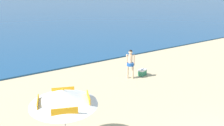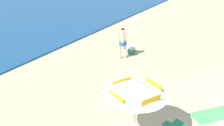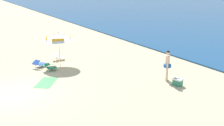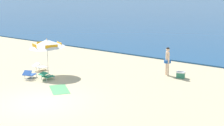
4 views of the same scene
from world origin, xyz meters
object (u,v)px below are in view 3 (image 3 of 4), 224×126
beach_umbrella_striped_main (59,37)px  cooler_box (178,82)px  person_standing_near_shore (167,63)px  lounge_chair_beside_umbrella (39,63)px  lounge_chair_facing_sea (50,67)px  beach_towel (46,82)px  lounge_chair_under_umbrella (58,56)px

beach_umbrella_striped_main → cooler_box: (7.16, 4.25, -1.76)m
person_standing_near_shore → cooler_box: size_ratio=3.18×
beach_umbrella_striped_main → lounge_chair_beside_umbrella: beach_umbrella_striped_main is taller
lounge_chair_facing_sea → beach_towel: bearing=-23.8°
person_standing_near_shore → beach_towel: bearing=-117.0°
lounge_chair_under_umbrella → lounge_chair_beside_umbrella: size_ratio=0.98×
lounge_chair_beside_umbrella → lounge_chair_facing_sea: lounge_chair_beside_umbrella is taller
lounge_chair_beside_umbrella → beach_towel: bearing=-9.5°
lounge_chair_beside_umbrella → cooler_box: lounge_chair_beside_umbrella is taller
beach_towel → person_standing_near_shore: bearing=63.0°
lounge_chair_under_umbrella → person_standing_near_shore: (7.38, 3.98, 0.76)m
beach_umbrella_striped_main → lounge_chair_beside_umbrella: (-0.10, -1.41, -1.70)m
beach_umbrella_striped_main → person_standing_near_shore: (6.20, 4.29, -0.93)m
person_standing_near_shore → cooler_box: person_standing_near_shore is taller
beach_towel → lounge_chair_under_umbrella: bearing=151.9°
lounge_chair_facing_sea → beach_towel: 2.23m
beach_umbrella_striped_main → lounge_chair_facing_sea: beach_umbrella_striped_main is taller
lounge_chair_facing_sea → cooler_box: lounge_chair_facing_sea is taller
person_standing_near_shore → beach_towel: person_standing_near_shore is taller
lounge_chair_under_umbrella → cooler_box: size_ratio=1.79×
lounge_chair_beside_umbrella → lounge_chair_facing_sea: size_ratio=1.14×
lounge_chair_under_umbrella → beach_towel: size_ratio=0.56×
cooler_box → beach_umbrella_striped_main: bearing=-149.3°
lounge_chair_under_umbrella → cooler_box: bearing=25.3°
lounge_chair_facing_sea → person_standing_near_shore: person_standing_near_shore is taller
lounge_chair_beside_umbrella → person_standing_near_shore: size_ratio=0.57×
lounge_chair_facing_sea → person_standing_near_shore: size_ratio=0.50×
lounge_chair_under_umbrella → beach_towel: 4.78m
beach_umbrella_striped_main → lounge_chair_beside_umbrella: 2.21m
lounge_chair_under_umbrella → lounge_chair_beside_umbrella: bearing=-58.0°
cooler_box → lounge_chair_under_umbrella: bearing=-154.7°
lounge_chair_beside_umbrella → lounge_chair_facing_sea: bearing=18.5°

